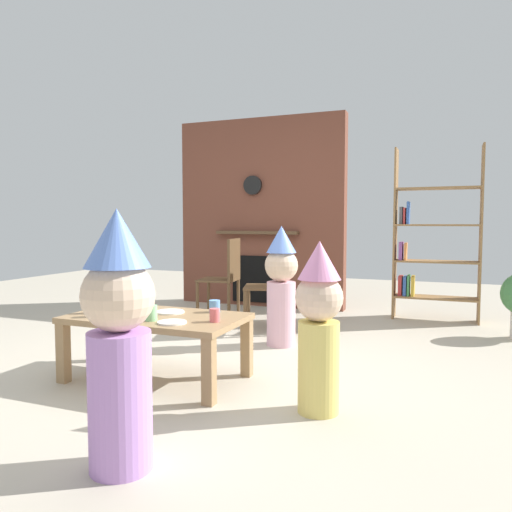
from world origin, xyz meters
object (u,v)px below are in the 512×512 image
object	(u,v)px
paper_plate_rear	(172,322)
birthday_cake_slice	(144,309)
child_by_the_chairs	(281,283)
dining_chair_left	(226,274)
child_with_cone_hat	(119,333)
child_in_pink	(319,323)
paper_cup_far_right	(215,306)
coffee_table	(157,325)
dining_chair_middle	(274,280)
paper_cup_near_right	(99,309)
paper_cup_center	(215,315)
paper_cup_near_left	(90,307)
bookshelf	(430,243)
paper_plate_front	(170,312)
paper_cup_far_left	(151,313)

from	to	relation	value
paper_plate_rear	birthday_cake_slice	distance (m)	0.42
child_by_the_chairs	dining_chair_left	distance (m)	1.28
child_with_cone_hat	child_in_pink	size ratio (longest dim) A/B	1.17
paper_cup_far_right	coffee_table	bearing A→B (deg)	-141.87
child_by_the_chairs	dining_chair_middle	bearing A→B (deg)	-131.34
paper_cup_near_right	child_with_cone_hat	size ratio (longest dim) A/B	0.09
paper_cup_center	child_with_cone_hat	xyz separation A→B (m)	(0.06, -1.05, 0.12)
paper_plate_rear	paper_cup_far_right	bearing A→B (deg)	79.52
paper_cup_near_right	paper_cup_center	bearing A→B (deg)	9.66
paper_cup_near_left	dining_chair_left	world-z (taller)	dining_chair_left
bookshelf	dining_chair_middle	distance (m)	1.86
paper_cup_center	dining_chair_middle	bearing A→B (deg)	96.91
paper_plate_rear	child_in_pink	xyz separation A→B (m)	(0.94, 0.03, 0.07)
bookshelf	child_with_cone_hat	xyz separation A→B (m)	(-1.13, -3.96, -0.25)
paper_plate_front	dining_chair_left	world-z (taller)	dining_chair_left
paper_cup_far_right	dining_chair_middle	distance (m)	1.44
paper_cup_far_left	paper_plate_rear	bearing A→B (deg)	-6.89
child_in_pink	dining_chair_left	size ratio (longest dim) A/B	1.09
paper_cup_far_left	child_with_cone_hat	world-z (taller)	child_with_cone_hat
paper_cup_center	child_in_pink	world-z (taller)	child_in_pink
paper_cup_center	paper_plate_front	size ratio (longest dim) A/B	0.42
paper_cup_far_left	child_in_pink	world-z (taller)	child_in_pink
paper_cup_far_right	paper_cup_near_right	bearing A→B (deg)	-146.22
paper_cup_near_right	child_by_the_chairs	bearing A→B (deg)	58.77
paper_cup_near_right	paper_cup_center	world-z (taller)	paper_cup_near_right
paper_plate_rear	dining_chair_middle	xyz separation A→B (m)	(0.02, 1.88, 0.06)
coffee_table	child_by_the_chairs	bearing A→B (deg)	67.15
paper_cup_near_left	child_in_pink	bearing A→B (deg)	-1.64
coffee_table	child_with_cone_hat	distance (m)	1.24
paper_cup_far_left	child_in_pink	bearing A→B (deg)	0.45
paper_cup_near_right	paper_cup_far_right	xyz separation A→B (m)	(0.65, 0.44, -0.01)
paper_cup_far_right	paper_plate_rear	xyz separation A→B (m)	(-0.08, -0.44, -0.04)
bookshelf	paper_cup_near_left	bearing A→B (deg)	-125.67
coffee_table	paper_plate_rear	size ratio (longest dim) A/B	6.48
paper_cup_center	dining_chair_middle	world-z (taller)	dining_chair_middle
paper_cup_near_left	paper_cup_far_right	world-z (taller)	same
paper_cup_near_right	paper_cup_center	xyz separation A→B (m)	(0.80, 0.14, -0.01)
dining_chair_left	child_by_the_chairs	bearing A→B (deg)	129.96
paper_cup_far_right	birthday_cake_slice	xyz separation A→B (m)	(-0.44, -0.22, -0.01)
child_with_cone_hat	child_by_the_chairs	distance (m)	2.29
paper_plate_front	birthday_cake_slice	bearing A→B (deg)	-151.32
paper_cup_near_right	child_in_pink	size ratio (longest dim) A/B	0.11
bookshelf	paper_cup_far_left	world-z (taller)	bookshelf
paper_cup_center	paper_plate_rear	size ratio (longest dim) A/B	0.47
paper_cup_near_left	birthday_cake_slice	distance (m)	0.38
paper_cup_near_left	paper_plate_rear	distance (m)	0.71
paper_cup_far_left	paper_cup_center	bearing A→B (deg)	16.62
paper_plate_front	child_with_cone_hat	bearing A→B (deg)	-67.78
paper_cup_far_right	dining_chair_middle	xyz separation A→B (m)	(-0.06, 1.44, 0.02)
dining_chair_left	child_with_cone_hat	bearing A→B (deg)	99.67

